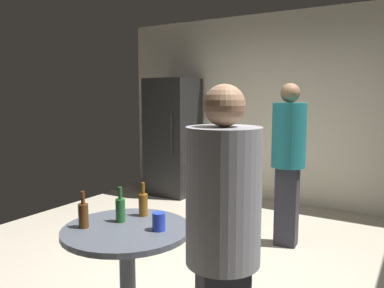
# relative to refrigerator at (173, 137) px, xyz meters

# --- Properties ---
(ground_plane) EXTENTS (5.20, 5.20, 0.10)m
(ground_plane) POSITION_rel_refrigerator_xyz_m (1.67, -2.20, -0.95)
(ground_plane) COLOR #B2A893
(wall_back) EXTENTS (5.32, 0.06, 2.70)m
(wall_back) POSITION_rel_refrigerator_xyz_m (1.67, 0.43, 0.45)
(wall_back) COLOR silver
(wall_back) RESTS_ON ground_plane
(refrigerator) EXTENTS (0.70, 0.68, 1.80)m
(refrigerator) POSITION_rel_refrigerator_xyz_m (0.00, 0.00, 0.00)
(refrigerator) COLOR black
(refrigerator) RESTS_ON ground_plane
(foreground_table) EXTENTS (0.80, 0.80, 0.73)m
(foreground_table) POSITION_rel_refrigerator_xyz_m (1.82, -3.18, -0.27)
(foreground_table) COLOR #4C515B
(foreground_table) RESTS_ON ground_plane
(beer_bottle_amber) EXTENTS (0.06, 0.06, 0.23)m
(beer_bottle_amber) POSITION_rel_refrigerator_xyz_m (1.76, -2.94, -0.08)
(beer_bottle_amber) COLOR #8C5919
(beer_bottle_amber) RESTS_ON foreground_table
(beer_bottle_brown) EXTENTS (0.06, 0.06, 0.23)m
(beer_bottle_brown) POSITION_rel_refrigerator_xyz_m (1.60, -3.32, -0.08)
(beer_bottle_brown) COLOR #593314
(beer_bottle_brown) RESTS_ON foreground_table
(beer_bottle_green) EXTENTS (0.06, 0.06, 0.23)m
(beer_bottle_green) POSITION_rel_refrigerator_xyz_m (1.72, -3.12, -0.08)
(beer_bottle_green) COLOR #26662D
(beer_bottle_green) RESTS_ON foreground_table
(plastic_cup_blue) EXTENTS (0.08, 0.08, 0.11)m
(plastic_cup_blue) POSITION_rel_refrigerator_xyz_m (2.02, -3.12, -0.11)
(plastic_cup_blue) COLOR blue
(plastic_cup_blue) RESTS_ON foreground_table
(person_in_teal_shirt) EXTENTS (0.36, 0.36, 1.67)m
(person_in_teal_shirt) POSITION_rel_refrigerator_xyz_m (2.19, -1.14, 0.08)
(person_in_teal_shirt) COLOR #2D2D38
(person_in_teal_shirt) RESTS_ON ground_plane
(person_in_gray_shirt) EXTENTS (0.48, 0.48, 1.60)m
(person_in_gray_shirt) POSITION_rel_refrigerator_xyz_m (2.61, -3.42, 0.03)
(person_in_gray_shirt) COLOR #2D2D38
(person_in_gray_shirt) RESTS_ON ground_plane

